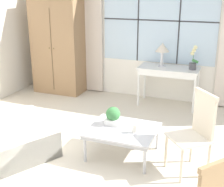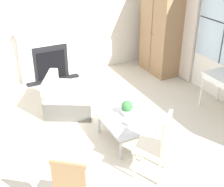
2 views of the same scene
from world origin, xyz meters
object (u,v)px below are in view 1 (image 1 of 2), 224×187
(armchair_upholstered, at_px, (14,140))
(table_lamp, at_px, (162,49))
(console_table, at_px, (169,72))
(potted_plant_small, at_px, (113,116))
(armoire, at_px, (58,44))
(potted_orchid, at_px, (193,61))
(side_chair_wooden, at_px, (196,128))
(coffee_table, at_px, (123,131))
(pillar_candle, at_px, (135,129))

(armchair_upholstered, bearing_deg, table_lamp, 63.01)
(console_table, xyz_separation_m, potted_plant_small, (-0.36, -2.08, -0.15))
(armoire, xyz_separation_m, armchair_upholstered, (0.87, -2.75, -0.81))
(potted_orchid, height_order, side_chair_wooden, potted_orchid)
(console_table, xyz_separation_m, coffee_table, (-0.19, -2.17, -0.32))
(side_chair_wooden, bearing_deg, armchair_upholstered, -167.25)
(potted_orchid, xyz_separation_m, armchair_upholstered, (-2.00, -2.74, -0.69))
(table_lamp, height_order, potted_plant_small, table_lamp)
(side_chair_wooden, xyz_separation_m, potted_plant_small, (-1.15, 0.13, -0.06))
(table_lamp, xyz_separation_m, potted_orchid, (0.59, -0.02, -0.18))
(coffee_table, bearing_deg, potted_orchid, 74.01)
(potted_orchid, bearing_deg, potted_plant_small, -111.02)
(armchair_upholstered, height_order, pillar_candle, armchair_upholstered)
(potted_orchid, distance_m, side_chair_wooden, 2.27)
(potted_orchid, bearing_deg, armchair_upholstered, -126.04)
(table_lamp, bearing_deg, side_chair_wooden, -67.20)
(armoire, xyz_separation_m, table_lamp, (2.28, 0.01, 0.06))
(armchair_upholstered, bearing_deg, coffee_table, 22.54)
(side_chair_wooden, relative_size, coffee_table, 1.14)
(armchair_upholstered, bearing_deg, potted_orchid, 53.96)
(potted_plant_small, bearing_deg, console_table, 80.11)
(potted_plant_small, bearing_deg, pillar_candle, -22.13)
(pillar_candle, bearing_deg, armchair_upholstered, -161.86)
(potted_plant_small, bearing_deg, potted_orchid, 68.98)
(potted_orchid, bearing_deg, console_table, -179.91)
(console_table, relative_size, table_lamp, 2.48)
(table_lamp, relative_size, potted_plant_small, 1.83)
(armoire, bearing_deg, potted_plant_small, -45.30)
(console_table, bearing_deg, pillar_candle, -89.84)
(armoire, relative_size, console_table, 1.83)
(armoire, distance_m, armchair_upholstered, 3.00)
(armoire, xyz_separation_m, coffee_table, (2.24, -2.18, -0.69))
(side_chair_wooden, bearing_deg, coffee_table, 177.66)
(console_table, distance_m, side_chair_wooden, 2.35)
(side_chair_wooden, relative_size, pillar_candle, 7.66)
(table_lamp, height_order, potted_orchid, table_lamp)
(armchair_upholstered, height_order, potted_plant_small, armchair_upholstered)
(side_chair_wooden, bearing_deg, potted_plant_small, 173.38)
(potted_orchid, distance_m, coffee_table, 2.33)
(potted_plant_small, distance_m, pillar_candle, 0.40)
(console_table, relative_size, side_chair_wooden, 1.09)
(armoire, bearing_deg, pillar_candle, -42.59)
(coffee_table, bearing_deg, armoire, 135.79)
(coffee_table, distance_m, potted_plant_small, 0.26)
(armoire, height_order, armchair_upholstered, armoire)
(coffee_table, distance_m, pillar_candle, 0.22)
(potted_orchid, xyz_separation_m, pillar_candle, (-0.43, -2.23, -0.47))
(pillar_candle, bearing_deg, console_table, 90.16)
(coffee_table, height_order, potted_plant_small, potted_plant_small)
(table_lamp, height_order, coffee_table, table_lamp)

